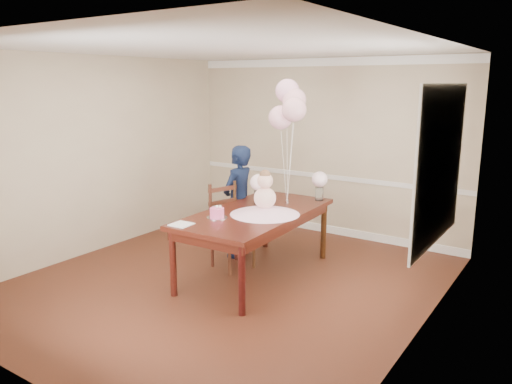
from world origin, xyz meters
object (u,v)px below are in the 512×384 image
object	(u,v)px
dining_chair_seat	(233,232)
birthday_cake	(217,213)
woman	(238,202)
dining_table_top	(256,213)

from	to	relation	value
dining_chair_seat	birthday_cake	bearing A→B (deg)	-53.75
woman	dining_table_top	bearing A→B (deg)	51.16
woman	dining_chair_seat	bearing A→B (deg)	25.92
dining_table_top	woman	world-z (taller)	woman
birthday_cake	woman	xyz separation A→B (m)	(-0.40, 0.96, -0.12)
birthday_cake	woman	size ratio (longest dim) A/B	0.11
dining_chair_seat	woman	size ratio (longest dim) A/B	0.31
dining_table_top	birthday_cake	bearing A→B (deg)	-113.96
birthday_cake	dining_chair_seat	world-z (taller)	birthday_cake
birthday_cake	woman	distance (m)	1.05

